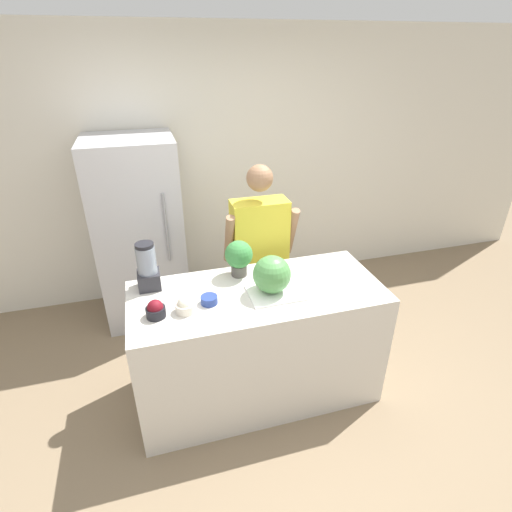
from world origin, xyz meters
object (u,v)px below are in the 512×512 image
object	(u,v)px
bowl_cream	(185,306)
blender	(147,268)
refrigerator	(140,233)
watermelon	(272,274)
potted_plant	(239,256)
bowl_small_blue	(209,300)
bowl_cherries	(156,310)
person	(259,257)

from	to	relation	value
bowl_cream	blender	distance (m)	0.42
refrigerator	watermelon	distance (m)	1.61
refrigerator	blender	world-z (taller)	refrigerator
blender	potted_plant	bearing A→B (deg)	-0.42
bowl_cream	blender	bearing A→B (deg)	119.70
watermelon	bowl_small_blue	distance (m)	0.44
blender	refrigerator	bearing A→B (deg)	92.53
bowl_small_blue	blender	size ratio (longest dim) A/B	0.33
bowl_cherries	refrigerator	bearing A→B (deg)	92.70
refrigerator	person	size ratio (longest dim) A/B	1.08
potted_plant	bowl_cream	bearing A→B (deg)	-141.12
bowl_cream	watermelon	bearing A→B (deg)	5.84
person	bowl_small_blue	world-z (taller)	person
bowl_cherries	blender	size ratio (longest dim) A/B	0.36
refrigerator	bowl_small_blue	world-z (taller)	refrigerator
refrigerator	bowl_cherries	distance (m)	1.42
watermelon	bowl_cream	size ratio (longest dim) A/B	2.01
bowl_cherries	bowl_small_blue	xyz separation A→B (m)	(0.34, 0.05, -0.02)
watermelon	refrigerator	bearing A→B (deg)	121.57
bowl_cherries	blender	world-z (taller)	blender
refrigerator	potted_plant	distance (m)	1.28
person	blender	world-z (taller)	person
person	bowl_cherries	bearing A→B (deg)	-139.64
bowl_cherries	potted_plant	size ratio (longest dim) A/B	0.45
bowl_cream	bowl_small_blue	size ratio (longest dim) A/B	1.15
blender	watermelon	bearing A→B (deg)	-20.39
refrigerator	bowl_small_blue	size ratio (longest dim) A/B	15.69
refrigerator	potted_plant	bearing A→B (deg)	-57.57
refrigerator	watermelon	bearing A→B (deg)	-58.43
bowl_cherries	potted_plant	xyz separation A→B (m)	(0.61, 0.35, 0.10)
watermelon	person	bearing A→B (deg)	80.21
bowl_small_blue	potted_plant	world-z (taller)	potted_plant
bowl_cherries	blender	distance (m)	0.37
person	bowl_cream	xyz separation A→B (m)	(-0.71, -0.75, 0.15)
bowl_cream	blender	xyz separation A→B (m)	(-0.20, 0.35, 0.11)
refrigerator	bowl_cream	world-z (taller)	refrigerator
bowl_cherries	person	bearing A→B (deg)	40.36
bowl_small_blue	potted_plant	xyz separation A→B (m)	(0.27, 0.30, 0.13)
potted_plant	bowl_small_blue	bearing A→B (deg)	-132.44
person	blender	bearing A→B (deg)	-156.20
watermelon	blender	world-z (taller)	blender
refrigerator	person	xyz separation A→B (m)	(0.95, -0.67, -0.05)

